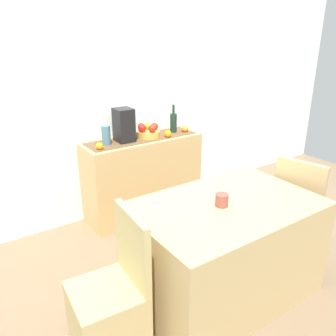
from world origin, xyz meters
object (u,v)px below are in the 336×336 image
Objects in this scene: ceramic_vase at (106,135)px; chair_near_window at (110,314)px; dining_table at (223,249)px; wine_bottle at (173,122)px; sideboard_console at (143,177)px; fruit_bowl at (148,134)px; chair_by_corner at (300,225)px; coffee_maker at (124,125)px; coffee_cup at (222,200)px.

chair_near_window is at bearing -115.67° from ceramic_vase.
dining_table is 0.91m from chair_near_window.
ceramic_vase is 1.67m from chair_near_window.
wine_bottle is at bearing 0.00° from ceramic_vase.
wine_bottle reaches higher than sideboard_console.
fruit_bowl is at bearing 81.02° from dining_table.
fruit_bowl reaches higher than chair_near_window.
ceramic_vase reaches higher than chair_near_window.
chair_by_corner is (0.76, -1.39, -0.15)m from sideboard_console.
fruit_bowl is 0.74× the size of coffee_maker.
coffee_maker is at bearing 124.48° from chair_by_corner.
dining_table is 1.42× the size of chair_near_window.
chair_near_window is (-0.85, 0.01, -0.52)m from coffee_cup.
ceramic_vase is 1.91m from chair_by_corner.
chair_near_window is (-0.90, -0.00, -0.10)m from dining_table.
coffee_cup is at bearing -98.30° from sideboard_console.
chair_by_corner is at bearing -74.91° from wine_bottle.
chair_near_window is 1.81m from chair_by_corner.
sideboard_console is at bearing 83.92° from dining_table.
dining_table is at bearing -110.94° from wine_bottle.
sideboard_console is 3.72× the size of coffee_maker.
wine_bottle is at bearing 105.09° from chair_by_corner.
sideboard_console is 1.74m from chair_near_window.
wine_bottle is 0.91× the size of coffee_maker.
dining_table is at bearing 0.08° from chair_near_window.
wine_bottle is at bearing 0.00° from sideboard_console.
sideboard_console reaches higher than dining_table.
ceramic_vase is (-0.38, 0.00, 0.51)m from sideboard_console.
coffee_maker is (-0.58, 0.00, 0.05)m from wine_bottle.
chair_by_corner is (1.81, -0.00, 0.00)m from chair_near_window.
wine_bottle reaches higher than ceramic_vase.
sideboard_console is 0.94× the size of dining_table.
chair_near_window is (-0.67, -1.38, -0.66)m from ceramic_vase.
coffee_maker is 0.36× the size of chair_by_corner.
ceramic_vase is 1.51m from dining_table.
chair_by_corner is (1.14, -1.39, -0.66)m from ceramic_vase.
chair_near_window is at bearing -129.01° from fruit_bowl.
wine_bottle is 0.33× the size of chair_near_window.
chair_by_corner is at bearing -50.56° from ceramic_vase.
chair_by_corner is at bearing -0.24° from dining_table.
sideboard_console is 6.54× the size of ceramic_vase.
fruit_bowl is at bearing 180.00° from wine_bottle.
coffee_maker reaches higher than wine_bottle.
dining_table is (-0.15, -1.38, -0.05)m from sideboard_console.
fruit_bowl is 0.46m from ceramic_vase.
chair_by_corner is (0.95, -1.39, -0.73)m from coffee_maker.
ceramic_vase is at bearing 64.33° from chair_near_window.
dining_table is 1.42× the size of chair_by_corner.
coffee_maker is at bearing 180.00° from sideboard_console.
coffee_maker is at bearing 89.74° from coffee_cup.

